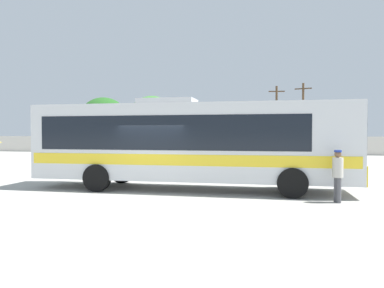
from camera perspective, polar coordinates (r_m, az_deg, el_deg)
ground_plane at (r=23.63m, az=1.43°, el=-3.71°), size 300.00×300.00×0.00m
perimeter_wall at (r=39.91m, az=5.61°, el=-0.16°), size 80.00×0.30×1.90m
coach_bus_silver_yellow at (r=14.28m, az=-0.79°, el=0.46°), size 12.30×2.75×3.57m
attendant_by_bus_door at (r=12.48m, az=21.87°, el=-4.19°), size 0.42×0.42×1.68m
parked_car_leftmost_silver at (r=40.47m, az=-15.44°, el=-0.42°), size 4.48×2.05×1.50m
parked_car_second_maroon at (r=38.40m, az=-7.22°, el=-0.45°), size 4.12×2.02×1.55m
parked_car_third_maroon at (r=37.45m, az=1.57°, el=-0.53°), size 4.39×2.18×1.48m
parked_car_rightmost_red at (r=36.04m, az=10.53°, el=-0.69°), size 4.47×2.23×1.41m
utility_pole_near at (r=42.57m, az=13.09°, el=3.99°), size 1.80×0.32×7.60m
utility_pole_far at (r=41.45m, az=17.00°, el=4.09°), size 1.76×0.62×7.69m
roadside_tree_left at (r=49.57m, az=-13.67°, el=4.19°), size 5.94×5.94×6.98m
roadside_tree_midleft at (r=44.77m, az=-6.27°, el=4.47°), size 5.57×5.57×6.79m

